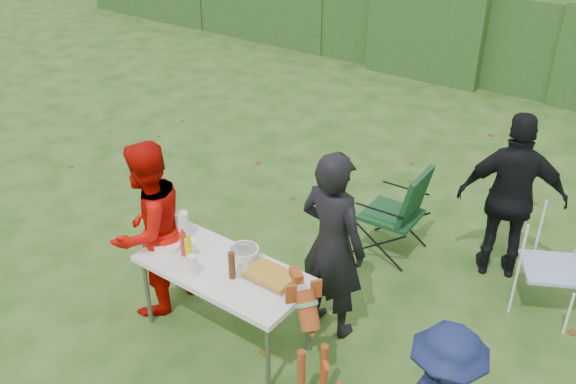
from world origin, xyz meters
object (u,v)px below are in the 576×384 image
Objects in this scene: person_black_puffy at (512,198)px; lawn_chair at (555,265)px; person_red_jacket at (149,229)px; camping_chair at (392,210)px; ketchup_bottle at (184,244)px; folding_table at (224,273)px; person_cook at (332,245)px; beer_bottle at (232,265)px; mustard_bottle at (188,249)px; dog at (326,382)px; paper_towel_roll at (182,225)px.

person_black_puffy is 0.73m from lawn_chair.
lawn_chair is (0.56, -0.29, -0.37)m from person_black_puffy.
person_red_jacket reaches higher than camping_chair.
folding_table is at bearing 8.38° from ketchup_bottle.
person_cook is 0.87m from beer_bottle.
mustard_bottle is at bearing 29.22° from person_black_puffy.
person_black_puffy is at bearing 50.67° from ketchup_bottle.
person_cook is at bearing 45.46° from folding_table.
beer_bottle reaches higher than ketchup_bottle.
person_red_jacket reaches higher than lawn_chair.
dog is at bearing -15.14° from folding_table.
person_red_jacket is 0.96× the size of person_black_puffy.
paper_towel_roll is at bearing 123.09° from person_red_jacket.
ketchup_bottle is (-1.98, -2.41, -0.01)m from person_black_puffy.
lawn_chair is 3.77× the size of paper_towel_roll.
camping_chair is at bearing 66.49° from ketchup_bottle.
camping_chair is 1.63m from lawn_chair.
mustard_bottle is at bearing -166.35° from folding_table.
dog is 4.34× the size of beer_bottle.
lawn_chair is at bearing 120.90° from person_red_jacket.
person_red_jacket is 1.64× the size of camping_chair.
person_cook reaches higher than ketchup_bottle.
person_black_puffy is 7.84× the size of ketchup_bottle.
camping_chair reaches higher than paper_towel_roll.
person_red_jacket is 2.49m from camping_chair.
person_red_jacket reaches higher than dog.
lawn_chair is at bearing 43.90° from folding_table.
person_red_jacket is 0.97m from beer_bottle.
paper_towel_roll is at bearing 21.11° from dog.
person_red_jacket is 6.40× the size of paper_towel_roll.
dog is 2.47m from camping_chair.
beer_bottle is at bearing 85.62° from person_red_jacket.
person_red_jacket is at bearing 7.63° from lawn_chair.
camping_chair is at bearing 79.96° from beer_bottle.
lawn_chair reaches higher than mustard_bottle.
lawn_chair reaches higher than folding_table.
person_cook reaches higher than dog.
person_cook is 1.04× the size of person_red_jacket.
folding_table is 1.53× the size of lawn_chair.
camping_chair is 4.23× the size of beer_bottle.
person_black_puffy is 3.12m from paper_towel_roll.
folding_table is 2.09m from camping_chair.
person_red_jacket is at bearing 30.22° from person_cook.
folding_table is 0.86× the size of person_cook.
beer_bottle is (-2.00, -2.12, 0.37)m from lawn_chair.
person_cook is 1.21m from mustard_bottle.
lawn_chair is 4.46× the size of ketchup_bottle.
person_red_jacket reaches higher than folding_table.
camping_chair is at bearing 75.75° from folding_table.
mustard_bottle is 0.34m from paper_towel_roll.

